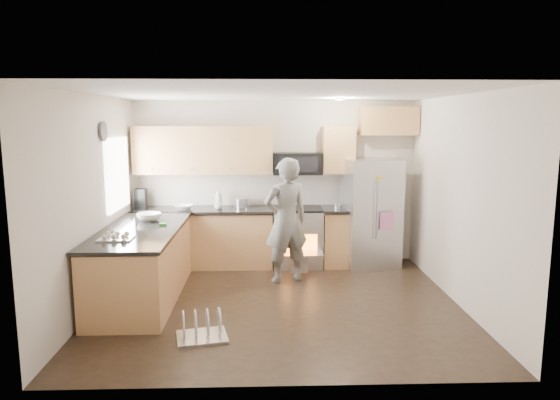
{
  "coord_description": "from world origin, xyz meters",
  "views": [
    {
      "loc": [
        -0.18,
        -6.02,
        2.27
      ],
      "look_at": [
        0.03,
        0.5,
        1.24
      ],
      "focal_mm": 32.0,
      "sensor_mm": 36.0,
      "label": 1
    }
  ],
  "objects_px": {
    "refrigerator": "(371,213)",
    "person": "(286,220)",
    "stove_range": "(297,224)",
    "dish_rack": "(202,331)"
  },
  "relations": [
    {
      "from": "refrigerator",
      "to": "person",
      "type": "height_order",
      "value": "person"
    },
    {
      "from": "refrigerator",
      "to": "dish_rack",
      "type": "bearing_deg",
      "value": -141.41
    },
    {
      "from": "refrigerator",
      "to": "person",
      "type": "relative_size",
      "value": 0.95
    },
    {
      "from": "stove_range",
      "to": "person",
      "type": "height_order",
      "value": "stove_range"
    },
    {
      "from": "stove_range",
      "to": "refrigerator",
      "type": "relative_size",
      "value": 1.06
    },
    {
      "from": "refrigerator",
      "to": "person",
      "type": "distance_m",
      "value": 1.56
    },
    {
      "from": "stove_range",
      "to": "dish_rack",
      "type": "xyz_separation_m",
      "value": [
        -1.19,
        -2.7,
        -0.59
      ]
    },
    {
      "from": "refrigerator",
      "to": "dish_rack",
      "type": "xyz_separation_m",
      "value": [
        -2.34,
        -2.66,
        -0.76
      ]
    },
    {
      "from": "stove_range",
      "to": "dish_rack",
      "type": "bearing_deg",
      "value": -113.83
    },
    {
      "from": "person",
      "to": "stove_range",
      "type": "bearing_deg",
      "value": -125.73
    }
  ]
}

